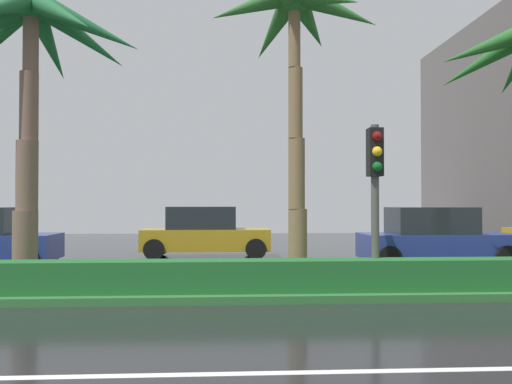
% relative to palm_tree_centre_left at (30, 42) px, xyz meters
% --- Properties ---
extents(ground_plane, '(90.00, 42.00, 0.10)m').
position_rel_palm_tree_centre_left_xyz_m(ground_plane, '(2.46, 0.50, -5.45)').
color(ground_plane, black).
extents(near_lane_divider_stripe, '(81.00, 0.14, 0.01)m').
position_rel_palm_tree_centre_left_xyz_m(near_lane_divider_stripe, '(2.46, -6.50, -5.39)').
color(near_lane_divider_stripe, white).
rests_on(near_lane_divider_stripe, ground_plane).
extents(median_strip, '(85.50, 4.00, 0.15)m').
position_rel_palm_tree_centre_left_xyz_m(median_strip, '(2.46, -0.50, -5.32)').
color(median_strip, '#2D6B33').
rests_on(median_strip, ground_plane).
extents(median_hedge, '(76.50, 0.70, 0.60)m').
position_rel_palm_tree_centre_left_xyz_m(median_hedge, '(2.46, -1.90, -4.95)').
color(median_hedge, '#1E6028').
rests_on(median_hedge, median_strip).
extents(palm_tree_centre_left, '(4.81, 4.83, 6.65)m').
position_rel_palm_tree_centre_left_xyz_m(palm_tree_centre_left, '(0.00, 0.00, 0.00)').
color(palm_tree_centre_left, brown).
rests_on(palm_tree_centre_left, median_strip).
extents(palm_tree_centre, '(3.87, 3.67, 6.77)m').
position_rel_palm_tree_centre_left_xyz_m(palm_tree_centre, '(5.88, -0.46, 0.26)').
color(palm_tree_centre, brown).
rests_on(palm_tree_centre, median_strip).
extents(traffic_signal_median_right, '(0.28, 0.43, 3.25)m').
position_rel_palm_tree_centre_left_xyz_m(traffic_signal_median_right, '(7.30, -1.63, -3.01)').
color(traffic_signal_median_right, '#4C4C47').
rests_on(traffic_signal_median_right, median_strip).
extents(car_in_traffic_second, '(4.30, 2.02, 1.72)m').
position_rel_palm_tree_centre_left_xyz_m(car_in_traffic_second, '(3.66, 6.51, -4.57)').
color(car_in_traffic_second, '#B28C1E').
rests_on(car_in_traffic_second, ground_plane).
extents(car_in_traffic_third, '(4.30, 2.02, 1.72)m').
position_rel_palm_tree_centre_left_xyz_m(car_in_traffic_third, '(10.38, 3.21, -4.57)').
color(car_in_traffic_third, navy).
rests_on(car_in_traffic_third, ground_plane).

